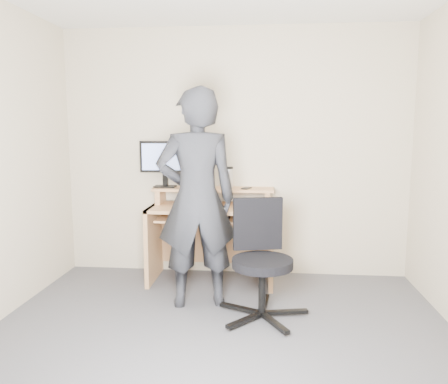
% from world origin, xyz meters
% --- Properties ---
extents(ground, '(3.50, 3.50, 0.00)m').
position_xyz_m(ground, '(0.00, 0.00, 0.00)').
color(ground, '#5B5B60').
rests_on(ground, ground).
extents(back_wall, '(3.50, 0.02, 2.50)m').
position_xyz_m(back_wall, '(0.00, 1.75, 1.25)').
color(back_wall, beige).
rests_on(back_wall, ground).
extents(desk, '(1.20, 0.60, 0.91)m').
position_xyz_m(desk, '(-0.20, 1.53, 0.55)').
color(desk, tan).
rests_on(desk, ground).
extents(monitor, '(0.49, 0.14, 0.46)m').
position_xyz_m(monitor, '(-0.69, 1.60, 1.19)').
color(monitor, black).
rests_on(monitor, desk).
extents(external_drive, '(0.10, 0.14, 0.20)m').
position_xyz_m(external_drive, '(-0.33, 1.63, 1.01)').
color(external_drive, black).
rests_on(external_drive, desk).
extents(travel_mug, '(0.09, 0.09, 0.19)m').
position_xyz_m(travel_mug, '(-0.05, 1.63, 1.01)').
color(travel_mug, '#B7B6BB').
rests_on(travel_mug, desk).
extents(smartphone, '(0.11, 0.15, 0.01)m').
position_xyz_m(smartphone, '(0.13, 1.58, 0.92)').
color(smartphone, black).
rests_on(smartphone, desk).
extents(charger, '(0.05, 0.05, 0.03)m').
position_xyz_m(charger, '(-0.45, 1.52, 0.93)').
color(charger, black).
rests_on(charger, desk).
extents(headphones, '(0.19, 0.19, 0.06)m').
position_xyz_m(headphones, '(-0.33, 1.64, 0.92)').
color(headphones, silver).
rests_on(headphones, desk).
extents(keyboard, '(0.49, 0.33, 0.03)m').
position_xyz_m(keyboard, '(-0.26, 1.36, 0.67)').
color(keyboard, black).
rests_on(keyboard, desk).
extents(mouse, '(0.11, 0.08, 0.04)m').
position_xyz_m(mouse, '(0.07, 1.35, 0.77)').
color(mouse, black).
rests_on(mouse, desk).
extents(office_chair, '(0.72, 0.71, 0.91)m').
position_xyz_m(office_chair, '(0.29, 0.70, 0.50)').
color(office_chair, black).
rests_on(office_chair, ground).
extents(person, '(0.75, 0.59, 1.83)m').
position_xyz_m(person, '(-0.25, 0.86, 0.92)').
color(person, black).
rests_on(person, ground).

